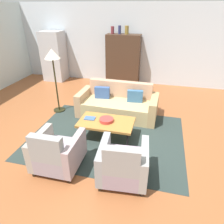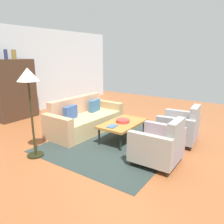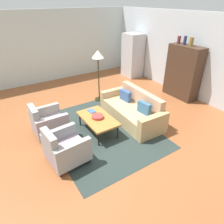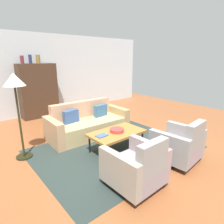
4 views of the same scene
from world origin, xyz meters
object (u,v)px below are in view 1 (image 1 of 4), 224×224
Objects in this scene: vase_tall at (112,30)px; floor_lamp at (53,60)px; armchair_right at (123,165)px; book_stack at (90,118)px; couch at (118,104)px; fruit_bowl at (106,120)px; armchair_left at (56,154)px; refrigerator at (54,56)px; vase_round at (120,30)px; coffee_table at (106,123)px; cabinet at (123,60)px; vase_small at (127,30)px.

floor_lamp is at bearing -109.39° from vase_tall.
book_stack is (-0.99, 1.19, 0.10)m from armchair_right.
couch is 2.43m from armchair_right.
fruit_bowl is 0.18× the size of floor_lamp.
fruit_bowl is (0.60, 1.17, 0.12)m from armchair_left.
armchair_right is at bearing -51.90° from refrigerator.
floor_lamp is (1.39, -2.53, 0.52)m from refrigerator.
armchair_right is at bearing -76.96° from vase_round.
book_stack is (-0.39, 0.03, -0.02)m from fruit_bowl.
armchair_left is 3.58× the size of vase_tall.
vase_tall reaches higher than armchair_left.
coffee_table is 4.70m from refrigerator.
armchair_right is 1.32m from fruit_bowl.
couch is 2.43m from armchair_left.
floor_lamp is at bearing -61.18° from refrigerator.
cabinet is 6.51× the size of vase_round.
vase_small reaches higher than coffee_table.
cabinet reaches higher than floor_lamp.
armchair_left reaches higher than coffee_table.
coffee_table is 4.00m from vase_tall.
armchair_right reaches higher than couch.
armchair_right is 4.91m from cabinet.
couch is 3.91m from refrigerator.
floor_lamp is at bearing 115.97° from armchair_left.
fruit_bowl is at bearing 91.94° from couch.
fruit_bowl is 3.97m from vase_tall.
refrigerator reaches higher than floor_lamp.
refrigerator is (-2.47, 4.68, 0.58)m from armchair_left.
couch is 2.98m from vase_round.
refrigerator reaches higher than fruit_bowl.
vase_small is at bearing 93.99° from coffee_table.
armchair_right is 3.20× the size of vase_small.
fruit_bowl is at bearing 0.00° from coffee_table.
armchair_left is 0.49× the size of cabinet.
fruit_bowl is (0.00, -1.19, 0.18)m from couch.
armchair_left is at bearing -62.22° from refrigerator.
coffee_table is at bearing -86.01° from vase_small.
vase_round is at bearing 2.23° from refrigerator.
refrigerator is at bearing -177.79° from cabinet.
cabinet is at bearing 95.62° from fruit_bowl.
coffee_table is at bearing -30.61° from floor_lamp.
vase_small is at bearing -2.71° from cabinet.
coffee_table is (-0.00, -1.19, 0.11)m from couch.
refrigerator reaches higher than cabinet.
armchair_right is 5.22m from vase_tall.
vase_round is 0.25m from vase_small.
vase_round is (-0.51, 3.62, 1.47)m from fruit_bowl.
cabinet is 0.97× the size of refrigerator.
vase_tall is at bearing 70.61° from floor_lamp.
refrigerator is 1.08× the size of floor_lamp.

